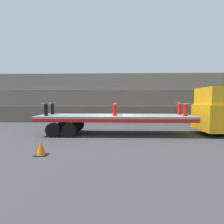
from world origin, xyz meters
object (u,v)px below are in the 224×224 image
(fire_hydrant_black_far_0, at_px, (52,109))
(fire_hydrant_red_far_1, at_px, (115,109))
(fire_hydrant_red_near_1, at_px, (115,110))
(fire_hydrant_red_far_2, at_px, (179,109))
(traffic_cone, at_px, (41,148))
(flatbed_trailer, at_px, (105,119))
(fire_hydrant_black_near_0, at_px, (46,110))
(fire_hydrant_red_near_2, at_px, (186,110))
(truck_cab, at_px, (220,112))

(fire_hydrant_black_far_0, relative_size, fire_hydrant_red_far_1, 1.00)
(fire_hydrant_red_near_1, distance_m, fire_hydrant_red_far_1, 1.08)
(fire_hydrant_red_near_1, distance_m, fire_hydrant_red_far_2, 4.51)
(fire_hydrant_red_near_1, xyz_separation_m, traffic_cone, (-2.96, -4.00, -1.33))
(fire_hydrant_red_near_1, height_order, fire_hydrant_red_far_2, same)
(fire_hydrant_red_near_1, relative_size, fire_hydrant_red_far_2, 1.00)
(traffic_cone, bearing_deg, flatbed_trailer, 63.31)
(traffic_cone, bearing_deg, fire_hydrant_red_far_2, 34.70)
(fire_hydrant_black_near_0, xyz_separation_m, fire_hydrant_red_far_1, (4.38, 1.08, 0.00))
(fire_hydrant_red_near_2, bearing_deg, flatbed_trailer, 173.91)
(fire_hydrant_red_far_1, height_order, fire_hydrant_red_far_2, same)
(flatbed_trailer, bearing_deg, fire_hydrant_red_far_1, 38.58)
(fire_hydrant_black_near_0, relative_size, fire_hydrant_black_far_0, 1.00)
(fire_hydrant_black_far_0, bearing_deg, fire_hydrant_red_near_2, -7.02)
(flatbed_trailer, relative_size, fire_hydrant_black_near_0, 12.75)
(fire_hydrant_red_far_2, bearing_deg, fire_hydrant_red_near_2, -90.00)
(fire_hydrant_black_near_0, relative_size, traffic_cone, 1.24)
(flatbed_trailer, distance_m, traffic_cone, 5.14)
(fire_hydrant_black_far_0, relative_size, traffic_cone, 1.24)
(fire_hydrant_red_far_2, distance_m, traffic_cone, 9.03)
(fire_hydrant_red_near_1, bearing_deg, fire_hydrant_red_far_2, 13.84)
(flatbed_trailer, height_order, fire_hydrant_red_far_1, fire_hydrant_red_far_1)
(fire_hydrant_red_near_1, relative_size, traffic_cone, 1.24)
(fire_hydrant_red_far_1, distance_m, traffic_cone, 6.03)
(truck_cab, relative_size, fire_hydrant_black_near_0, 3.91)
(fire_hydrant_red_near_1, bearing_deg, fire_hydrant_red_near_2, 0.00)
(fire_hydrant_red_near_2, relative_size, traffic_cone, 1.24)
(fire_hydrant_black_far_0, distance_m, fire_hydrant_red_far_1, 4.38)
(fire_hydrant_red_near_1, height_order, fire_hydrant_red_near_2, same)
(fire_hydrant_red_far_1, relative_size, fire_hydrant_red_far_2, 1.00)
(fire_hydrant_red_far_2, relative_size, traffic_cone, 1.24)
(flatbed_trailer, distance_m, fire_hydrant_black_far_0, 3.79)
(flatbed_trailer, height_order, fire_hydrant_black_far_0, fire_hydrant_black_far_0)
(flatbed_trailer, height_order, fire_hydrant_red_near_2, fire_hydrant_red_near_2)
(fire_hydrant_black_near_0, distance_m, fire_hydrant_red_near_2, 8.76)
(fire_hydrant_red_near_1, height_order, fire_hydrant_red_far_1, same)
(truck_cab, distance_m, fire_hydrant_black_far_0, 11.17)
(fire_hydrant_black_near_0, xyz_separation_m, fire_hydrant_black_far_0, (0.00, 1.08, 0.00))
(flatbed_trailer, relative_size, traffic_cone, 15.83)
(fire_hydrant_black_far_0, height_order, traffic_cone, fire_hydrant_black_far_0)
(flatbed_trailer, bearing_deg, fire_hydrant_red_near_1, -38.58)
(flatbed_trailer, height_order, traffic_cone, flatbed_trailer)
(fire_hydrant_black_near_0, height_order, fire_hydrant_black_far_0, same)
(flatbed_trailer, xyz_separation_m, fire_hydrant_red_near_1, (0.68, -0.54, 0.61))
(fire_hydrant_black_far_0, xyz_separation_m, fire_hydrant_red_far_2, (8.76, 0.00, 0.00))
(fire_hydrant_red_near_1, xyz_separation_m, fire_hydrant_red_far_1, (0.00, 1.08, 0.00))
(flatbed_trailer, height_order, fire_hydrant_black_near_0, fire_hydrant_black_near_0)
(fire_hydrant_red_far_2, xyz_separation_m, traffic_cone, (-7.34, -5.08, -1.33))
(flatbed_trailer, bearing_deg, fire_hydrant_black_near_0, -171.71)
(truck_cab, bearing_deg, fire_hydrant_red_near_1, -175.45)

